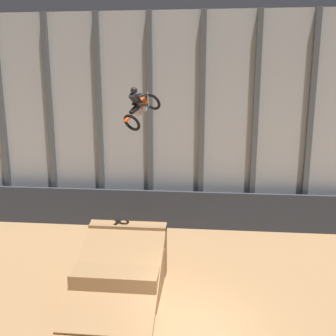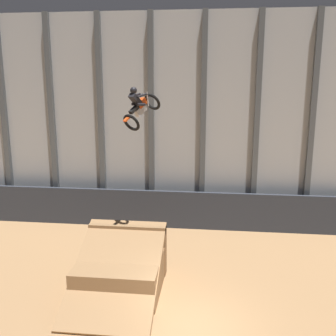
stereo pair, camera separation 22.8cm
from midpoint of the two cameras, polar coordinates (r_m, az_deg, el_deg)
name	(u,v)px [view 2 (the right image)]	position (r m, az deg, el deg)	size (l,w,h in m)	color
ground_plane	(192,328)	(13.83, 3.97, -22.14)	(60.00, 60.00, 0.00)	#9E754C
arena_back_wall	(203,122)	(21.04, 5.46, 6.59)	(32.00, 0.40, 11.31)	#ADB2B7
lower_barrier	(201,211)	(21.21, 5.15, -6.19)	(31.36, 0.20, 2.06)	#2D333D
dirt_ramp	(122,268)	(15.71, -6.33, -14.28)	(3.16, 4.59, 2.30)	#966F48
rider_bike_solo	(140,107)	(15.04, -3.68, 8.80)	(1.49, 1.81, 1.70)	black
traffic_cone_arena_edge	(129,234)	(20.19, -5.33, -9.46)	(0.36, 0.36, 0.58)	black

